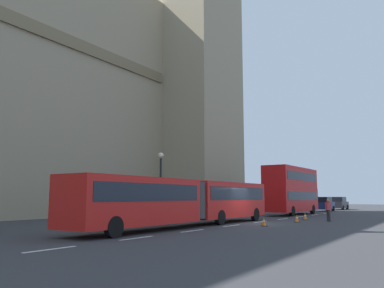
# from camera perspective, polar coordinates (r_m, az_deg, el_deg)

# --- Properties ---
(ground_plane) EXTENTS (160.00, 160.00, 0.00)m
(ground_plane) POSITION_cam_1_polar(r_m,az_deg,el_deg) (28.43, 8.45, -11.41)
(ground_plane) COLOR #333335
(lane_centre_marking) EXTENTS (39.00, 0.16, 0.01)m
(lane_centre_marking) POSITION_cam_1_polar(r_m,az_deg,el_deg) (30.12, 9.99, -11.15)
(lane_centre_marking) COLOR silver
(lane_centre_marking) RESTS_ON ground_plane
(articulated_bus) EXTENTS (18.75, 2.54, 2.90)m
(articulated_bus) POSITION_cam_1_polar(r_m,az_deg,el_deg) (25.07, -0.68, -8.00)
(articulated_bus) COLOR red
(articulated_bus) RESTS_ON ground_plane
(double_decker_bus) EXTENTS (10.30, 2.54, 4.90)m
(double_decker_bus) POSITION_cam_1_polar(r_m,az_deg,el_deg) (42.67, 14.37, -6.35)
(double_decker_bus) COLOR red
(double_decker_bus) RESTS_ON ground_plane
(sedan_lead) EXTENTS (4.40, 1.86, 1.85)m
(sedan_lead) POSITION_cam_1_polar(r_m,az_deg,el_deg) (54.97, 18.72, -8.31)
(sedan_lead) COLOR navy
(sedan_lead) RESTS_ON ground_plane
(sedan_trailing) EXTENTS (4.40, 1.86, 1.85)m
(sedan_trailing) POSITION_cam_1_polar(r_m,az_deg,el_deg) (62.17, 20.71, -8.11)
(sedan_trailing) COLOR black
(sedan_trailing) RESTS_ON ground_plane
(traffic_cone_west) EXTENTS (0.36, 0.36, 0.58)m
(traffic_cone_west) POSITION_cam_1_polar(r_m,az_deg,el_deg) (25.98, 10.46, -11.09)
(traffic_cone_west) COLOR black
(traffic_cone_west) RESTS_ON ground_plane
(traffic_cone_middle) EXTENTS (0.36, 0.36, 0.58)m
(traffic_cone_middle) POSITION_cam_1_polar(r_m,az_deg,el_deg) (30.39, 15.09, -10.45)
(traffic_cone_middle) COLOR black
(traffic_cone_middle) RESTS_ON ground_plane
(traffic_cone_east) EXTENTS (0.36, 0.36, 0.58)m
(traffic_cone_east) POSITION_cam_1_polar(r_m,az_deg,el_deg) (33.73, 16.22, -10.11)
(traffic_cone_east) COLOR black
(traffic_cone_east) RESTS_ON ground_plane
(street_lamp) EXTENTS (0.44, 0.44, 5.27)m
(street_lamp) POSITION_cam_1_polar(r_m,az_deg,el_deg) (30.14, -4.62, -5.44)
(street_lamp) COLOR black
(street_lamp) RESTS_ON ground_plane
(pedestrian_near_cones) EXTENTS (0.47, 0.41, 1.69)m
(pedestrian_near_cones) POSITION_cam_1_polar(r_m,az_deg,el_deg) (32.07, 19.31, -9.00)
(pedestrian_near_cones) COLOR #333333
(pedestrian_near_cones) RESTS_ON ground_plane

